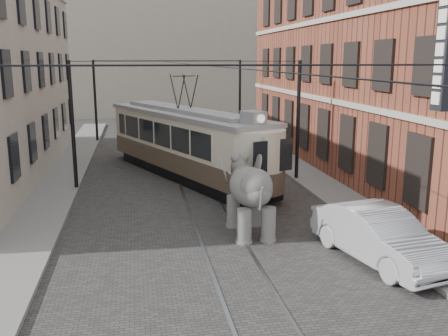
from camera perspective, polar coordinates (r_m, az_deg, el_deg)
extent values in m
plane|color=#3D3A38|center=(18.68, -1.20, -6.45)|extent=(120.00, 120.00, 0.00)
cube|color=slate|center=(20.42, 15.74, -5.06)|extent=(2.00, 60.00, 0.15)
cube|color=slate|center=(18.84, -21.28, -6.93)|extent=(2.00, 60.00, 0.15)
cube|color=brown|center=(29.82, 17.67, 11.76)|extent=(8.00, 26.00, 12.00)
cube|color=#9F9683|center=(57.54, -7.61, 13.26)|extent=(28.00, 10.00, 14.00)
imported|color=#A3A2A7|center=(15.85, 17.41, -7.39)|extent=(2.80, 5.25, 1.65)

